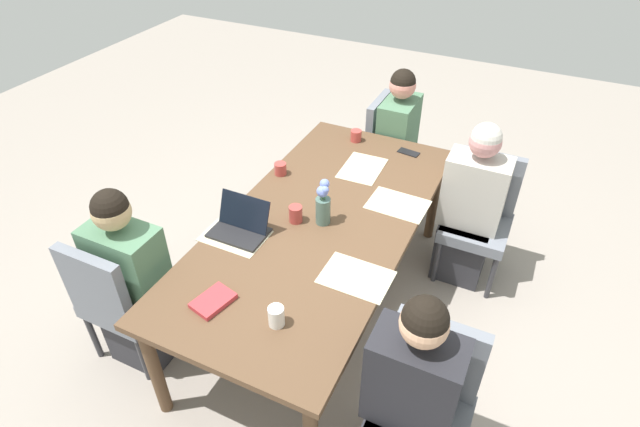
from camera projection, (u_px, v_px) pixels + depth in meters
name	position (u px, v px, depth m)	size (l,w,h in m)	color
ground_plane	(320.00, 306.00, 3.48)	(10.00, 10.00, 0.00)	gray
dining_table	(320.00, 229.00, 3.07)	(2.27, 1.07, 0.75)	brown
chair_far_left_near	(119.00, 296.00, 2.88)	(0.44, 0.44, 0.90)	slate
person_far_left_near	(135.00, 288.00, 2.89)	(0.36, 0.40, 1.19)	#2D2D33
chair_head_right_left_mid	(389.00, 147.00, 4.21)	(0.44, 0.44, 0.90)	slate
person_head_right_left_mid	(396.00, 149.00, 4.12)	(0.40, 0.36, 1.19)	#2D2D33
chair_near_left_far	(480.00, 212.00, 3.50)	(0.44, 0.44, 0.90)	slate
person_near_left_far	(470.00, 212.00, 3.45)	(0.36, 0.40, 1.19)	#2D2D33
chair_near_right_near	(426.00, 398.00, 2.37)	(0.44, 0.44, 0.90)	slate
person_near_right_near	(409.00, 403.00, 2.32)	(0.36, 0.40, 1.19)	#2D2D33
flower_vase	(323.00, 204.00, 2.93)	(0.10, 0.09, 0.28)	#4C6B60
placemat_far_left_near	(235.00, 236.00, 2.91)	(0.36, 0.26, 0.00)	beige
placemat_head_right_left_mid	(362.00, 168.00, 3.48)	(0.36, 0.26, 0.00)	beige
placemat_near_left_far	(398.00, 205.00, 3.15)	(0.36, 0.26, 0.00)	beige
placemat_near_right_near	(356.00, 277.00, 2.65)	(0.36, 0.26, 0.00)	beige
laptop_far_left_near	(241.00, 226.00, 2.91)	(0.22, 0.32, 0.20)	black
coffee_mug_near_left	(276.00, 316.00, 2.37)	(0.08, 0.08, 0.11)	white
coffee_mug_near_right	(356.00, 136.00, 3.76)	(0.08, 0.08, 0.08)	#AD3D38
coffee_mug_centre_left	(280.00, 169.00, 3.40)	(0.08, 0.08, 0.08)	#AD3D38
coffee_mug_centre_right	(296.00, 214.00, 2.99)	(0.08, 0.08, 0.10)	#AD3D38
book_red_cover	(213.00, 301.00, 2.50)	(0.20, 0.14, 0.03)	#B73338
phone_black	(409.00, 152.00, 3.64)	(0.15, 0.07, 0.01)	black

